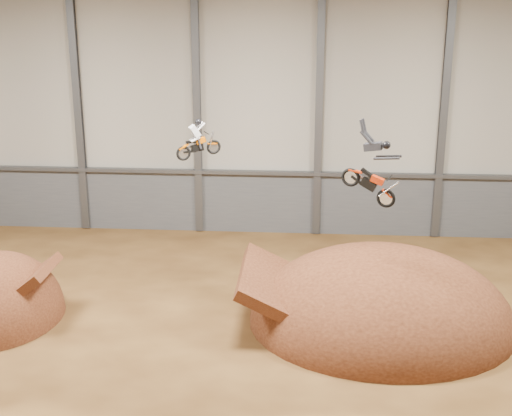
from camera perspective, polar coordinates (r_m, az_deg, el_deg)
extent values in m
plane|color=#462A12|center=(27.51, -2.10, -12.24)|extent=(40.00, 40.00, 0.00)
cube|color=#ADA799|center=(39.39, 0.15, 7.80)|extent=(40.00, 0.10, 14.00)
cube|color=#4E5055|center=(40.52, 0.14, 0.44)|extent=(39.80, 0.18, 3.50)
cube|color=#47494F|center=(39.88, 0.12, 2.85)|extent=(39.80, 0.35, 0.20)
cube|color=#47494F|center=(41.12, -14.04, 7.69)|extent=(0.40, 0.36, 13.90)
cube|color=#47494F|center=(39.57, -4.73, 7.78)|extent=(0.40, 0.36, 13.90)
cube|color=#47494F|center=(39.11, 5.05, 7.66)|extent=(0.40, 0.36, 13.90)
cube|color=#47494F|center=(39.77, 14.78, 7.32)|extent=(0.40, 0.36, 13.90)
ellipsoid|color=#3D1C0F|center=(30.85, 9.91, -9.03)|extent=(11.04, 9.76, 6.37)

